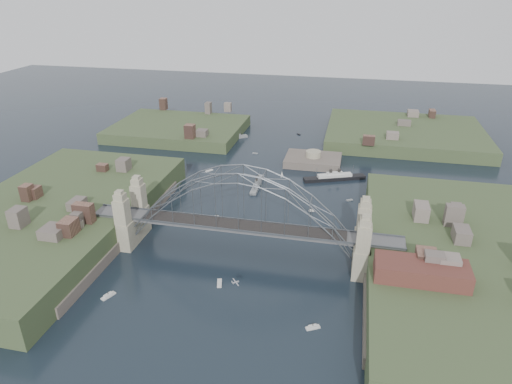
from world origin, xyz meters
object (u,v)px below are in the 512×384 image
Objects in this scene: naval_cruiser_near at (257,184)px; naval_cruiser_far at (232,137)px; fort_island at (313,165)px; wharf_shed at (421,271)px; bridge at (241,212)px; ocean_liner at (334,178)px.

naval_cruiser_far is at bearing 114.79° from naval_cruiser_near.
wharf_shed is (32.00, -84.00, 10.34)m from fort_island.
bridge is at bearing 162.35° from wharf_shed.
ocean_liner is (21.50, 55.55, -11.44)m from bridge.
fort_island reaches higher than naval_cruiser_far.
ocean_liner is at bearing 23.67° from naval_cruiser_near.
wharf_shed reaches higher than naval_cruiser_far.
naval_cruiser_far is at bearing 149.87° from fort_island.
naval_cruiser_near is at bearing -123.38° from fort_island.
bridge is 3.69× the size of ocean_liner.
wharf_shed is at bearing -72.07° from ocean_liner.
fort_island is 1.34× the size of naval_cruiser_near.
wharf_shed is at bearing -56.10° from naval_cruiser_far.
naval_cruiser_far is 0.58× the size of ocean_liner.
naval_cruiser_near is 1.24× the size of naval_cruiser_far.
naval_cruiser_near is 54.48m from naval_cruiser_far.
naval_cruiser_near is (-49.25, 57.82, -9.24)m from wharf_shed.
fort_island is 17.34m from ocean_liner.
naval_cruiser_far is at bearing 123.90° from wharf_shed.
naval_cruiser_far is at bearing 106.76° from bridge.
bridge reaches higher than naval_cruiser_near.
fort_island reaches higher than ocean_liner.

